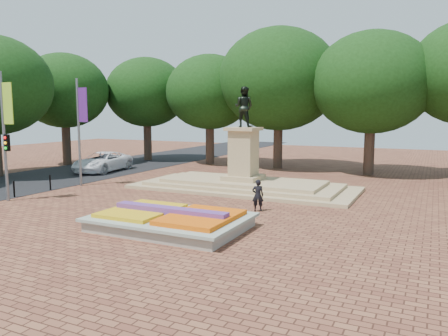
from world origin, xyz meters
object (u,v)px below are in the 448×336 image
Objects in this scene: pedestrian at (258,195)px; flower_bed at (171,220)px; van at (103,162)px; monument at (243,175)px.

flower_bed is at bearing 43.51° from pedestrian.
flower_bed is at bearing -47.61° from van.
flower_bed is 0.45× the size of monument.
pedestrian is at bearing -60.14° from monument.
monument is at bearing -17.64° from van.
pedestrian is (3.09, -5.38, -0.09)m from monument.
flower_bed is 19.31m from van.
monument is (-1.03, 10.00, 0.50)m from flower_bed.
monument is 8.86× the size of pedestrian.
van is (-13.65, 2.54, -0.08)m from monument.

